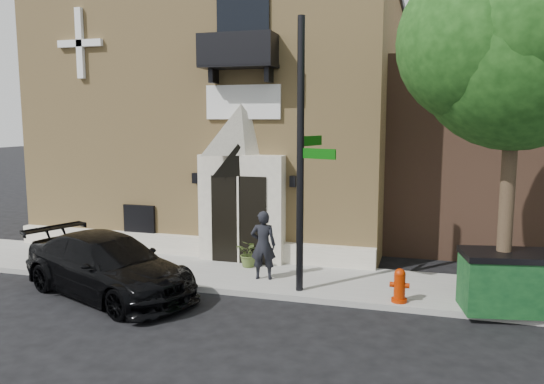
% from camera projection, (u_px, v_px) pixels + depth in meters
% --- Properties ---
extents(ground, '(120.00, 120.00, 0.00)m').
position_uv_depth(ground, '(243.00, 297.00, 13.23)').
color(ground, black).
rests_on(ground, ground).
extents(sidewalk, '(42.00, 3.00, 0.15)m').
position_uv_depth(sidewalk, '(296.00, 280.00, 14.36)').
color(sidewalk, gray).
rests_on(sidewalk, ground).
extents(church, '(12.20, 11.01, 9.30)m').
position_uv_depth(church, '(238.00, 113.00, 20.99)').
color(church, tan).
rests_on(church, ground).
extents(street_tree_left, '(4.97, 4.38, 7.77)m').
position_uv_depth(street_tree_left, '(518.00, 48.00, 11.07)').
color(street_tree_left, '#38281C').
rests_on(street_tree_left, sidewalk).
extents(black_sedan, '(5.65, 3.91, 1.52)m').
position_uv_depth(black_sedan, '(108.00, 266.00, 13.27)').
color(black_sedan, black).
rests_on(black_sedan, ground).
extents(street_sign, '(1.01, 1.26, 6.66)m').
position_uv_depth(street_sign, '(301.00, 157.00, 12.82)').
color(street_sign, black).
rests_on(street_sign, sidewalk).
extents(fire_hydrant, '(0.46, 0.37, 0.80)m').
position_uv_depth(fire_hydrant, '(400.00, 286.00, 12.37)').
color(fire_hydrant, '#992101').
rests_on(fire_hydrant, sidewalk).
extents(dumpster, '(2.23, 1.51, 1.35)m').
position_uv_depth(dumpster, '(509.00, 281.00, 11.75)').
color(dumpster, '#0E3417').
rests_on(dumpster, sidewalk).
extents(planter, '(0.86, 0.79, 0.80)m').
position_uv_depth(planter, '(250.00, 253.00, 15.32)').
color(planter, '#51652E').
rests_on(planter, sidewalk).
extents(pedestrian_near, '(0.74, 0.55, 1.85)m').
position_uv_depth(pedestrian_near, '(263.00, 245.00, 14.10)').
color(pedestrian_near, black).
rests_on(pedestrian_near, sidewalk).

